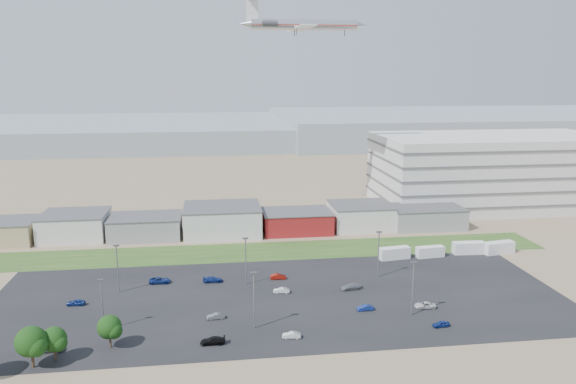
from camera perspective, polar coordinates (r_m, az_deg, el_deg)
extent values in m
plane|color=#877156|center=(101.51, -2.28, -15.19)|extent=(700.00, 700.00, 0.00)
cube|color=black|center=(120.03, -0.79, -10.72)|extent=(120.00, 50.00, 0.01)
cube|color=#284E1D|center=(149.53, -4.19, -6.10)|extent=(160.00, 16.00, 0.02)
cube|color=silver|center=(212.11, 20.02, 2.07)|extent=(80.00, 40.00, 25.00)
imported|color=silver|center=(118.37, 13.74, -11.11)|extent=(4.45, 2.31, 1.20)
imported|color=navy|center=(115.10, 7.86, -11.57)|extent=(3.48, 1.37, 1.13)
imported|color=navy|center=(111.08, 15.28, -12.81)|extent=(3.36, 1.65, 1.10)
imported|color=black|center=(102.05, -7.65, -14.74)|extent=(4.39, 1.84, 1.26)
imported|color=#595B5E|center=(111.32, -7.35, -12.40)|extent=(3.51, 1.48, 1.13)
imported|color=navy|center=(124.15, -20.75, -10.44)|extent=(3.75, 1.76, 1.24)
imported|color=navy|center=(129.46, -7.65, -8.80)|extent=(4.46, 1.93, 1.28)
imported|color=silver|center=(122.44, -0.67, -9.96)|extent=(3.64, 1.67, 1.16)
imported|color=navy|center=(130.99, -12.90, -8.74)|extent=(4.78, 2.26, 1.32)
imported|color=#595B5E|center=(106.67, -22.82, -14.42)|extent=(4.09, 1.77, 1.17)
imported|color=maroon|center=(130.17, -1.01, -8.59)|extent=(3.73, 1.41, 1.22)
imported|color=#A5A5AA|center=(124.97, 6.34, -9.54)|extent=(4.67, 2.41, 1.30)
imported|color=silver|center=(103.29, 0.36, -14.33)|extent=(3.45, 1.60, 1.09)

